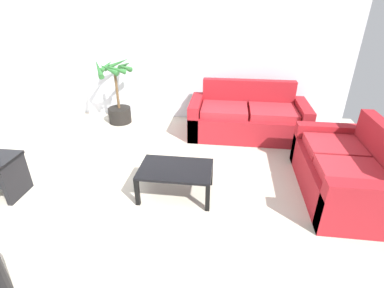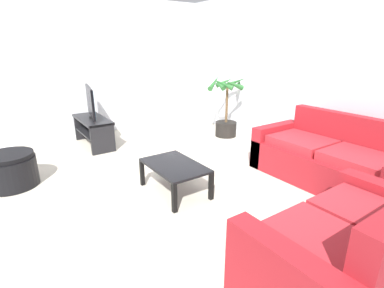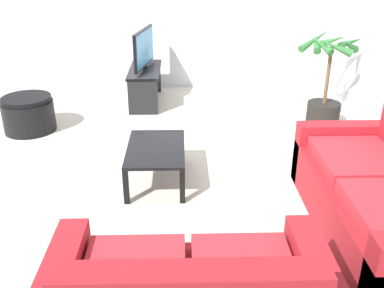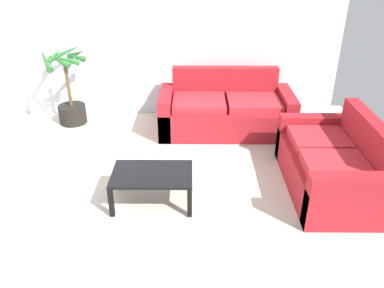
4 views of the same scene
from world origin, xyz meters
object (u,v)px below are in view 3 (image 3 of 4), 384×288
Objects in this scene: ottoman at (29,114)px; coffee_table at (156,152)px; tv at (144,48)px; couch_main at (382,202)px; tv_stand at (145,81)px; potted_palm at (326,89)px.

coffee_table is at bearing 50.98° from ottoman.
tv is at bearing -173.53° from coffee_table.
coffee_table is 1.35× the size of ottoman.
coffee_table is (2.43, 0.28, -0.49)m from tv.
couch_main reaches higher than tv_stand.
potted_palm is at bearing 125.07° from coffee_table.
tv_stand is 1.71× the size of ottoman.
couch_main is 2.45m from potted_palm.
tv_stand is at bearing -173.46° from coffee_table.
ottoman is (1.06, -1.42, -0.60)m from tv.
tv reaches higher than coffee_table.
ottoman is (-1.37, -1.69, -0.10)m from coffee_table.
tv_stand is 2.45m from coffee_table.
ottoman is (0.13, -3.82, -0.26)m from potted_palm.
potted_palm is at bearing 68.88° from tv.
tv is 2.60m from potted_palm.
tv_stand is 0.90× the size of potted_palm.
couch_main is 1.62× the size of potted_palm.
potted_palm is 3.84m from ottoman.
potted_palm is (-1.50, 2.13, 0.16)m from coffee_table.
tv_stand is at bearing -100.60° from tv.
coffee_table is at bearing -116.49° from couch_main.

